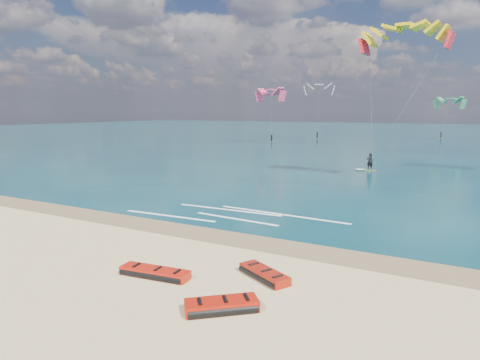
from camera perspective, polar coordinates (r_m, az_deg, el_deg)
name	(u,v)px	position (r m, az deg, el deg)	size (l,w,h in m)	color
ground	(347,160)	(57.14, 14.02, 2.65)	(320.00, 320.00, 0.00)	tan
wet_sand_strip	(167,227)	(23.85, -9.68, -6.25)	(320.00, 2.40, 0.01)	brown
sea	(412,135)	(119.96, 21.96, 5.62)	(320.00, 200.00, 0.04)	#0A343C
packed_kite_left	(155,277)	(17.21, -11.27, -12.51)	(3.00, 1.06, 0.39)	red
packed_kite_mid	(264,278)	(16.77, 3.25, -12.94)	(2.54, 1.08, 0.39)	#A51A0B
packed_kite_right	(222,311)	(14.30, -2.47, -17.04)	(2.55, 1.19, 0.43)	#B71707
kitesurfer_main	(387,96)	(43.20, 19.02, 10.56)	(10.20, 7.87, 14.85)	yellow
shoreline_foam	(233,214)	(26.23, -0.88, -4.60)	(13.31, 4.24, 0.01)	white
distant_kites	(406,115)	(89.38, 21.29, 8.04)	(60.65, 31.76, 11.69)	#E6436B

